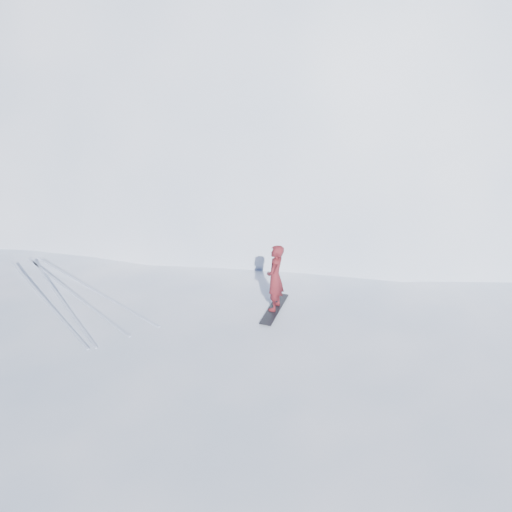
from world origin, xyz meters
The scene contains 8 objects.
ground centered at (0.00, 0.00, 0.00)m, with size 400.00×400.00×0.00m, color white.
near_ridge centered at (1.00, 3.00, 0.00)m, with size 36.00×28.00×4.80m, color white.
summit_peak centered at (22.00, 26.00, 0.00)m, with size 60.00×56.00×56.00m, color white.
peak_shoulder centered at (10.00, 20.00, 0.00)m, with size 28.00×24.00×18.00m, color white.
wind_bumps centered at (-0.56, 2.12, 0.00)m, with size 16.00×14.40×1.00m.
snowboard centered at (2.91, 2.19, 2.41)m, with size 1.61×0.30×0.03m, color black.
snowboarder centered at (2.91, 2.19, 3.30)m, with size 0.64×0.42×1.75m, color maroon.
board_tracks centered at (-1.67, 5.62, 2.42)m, with size 2.90×5.96×0.04m.
Camera 1 is at (-2.80, -7.32, 9.02)m, focal length 35.00 mm.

